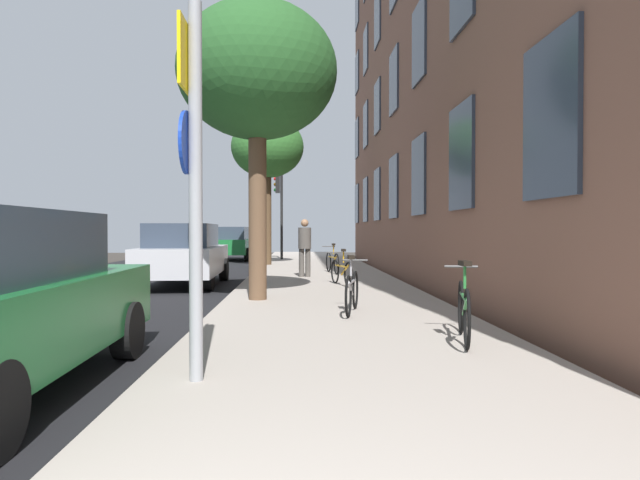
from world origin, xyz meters
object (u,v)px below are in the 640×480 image
object	(u,v)px
sign_post	(193,164)
car_2	(232,243)
bicycle_0	(464,309)
car_1	(184,254)
tree_far	(267,148)
pedestrian_0	(305,244)
bicycle_2	(342,271)
traffic_light	(280,202)
tree_near	(257,73)
bicycle_3	(332,262)
bicycle_1	(352,290)

from	to	relation	value
sign_post	car_2	distance (m)	22.39
bicycle_0	car_1	size ratio (longest dim) A/B	0.38
tree_far	pedestrian_0	size ratio (longest dim) A/B	3.49
bicycle_2	pedestrian_0	world-z (taller)	pedestrian_0
traffic_light	car_2	size ratio (longest dim) A/B	0.99
tree_near	pedestrian_0	distance (m)	6.32
bicycle_3	tree_near	bearing A→B (deg)	-105.94
pedestrian_0	tree_far	bearing A→B (deg)	103.34
tree_near	pedestrian_0	bearing A→B (deg)	79.39
sign_post	bicycle_2	distance (m)	8.84
tree_near	bicycle_3	distance (m)	7.87
tree_far	bicycle_1	size ratio (longest dim) A/B	3.62
tree_near	bicycle_0	world-z (taller)	tree_near
traffic_light	tree_near	bearing A→B (deg)	-89.74
pedestrian_0	car_1	bearing A→B (deg)	-157.45
tree_near	car_2	xyz separation A→B (m)	(-2.43, 16.42, -3.64)
tree_near	car_2	distance (m)	16.99
sign_post	traffic_light	world-z (taller)	traffic_light
sign_post	car_2	world-z (taller)	sign_post
tree_far	bicycle_3	world-z (taller)	tree_far
tree_near	car_1	bearing A→B (deg)	119.52
traffic_light	bicycle_1	world-z (taller)	traffic_light
car_2	car_1	bearing A→B (deg)	-88.96
bicycle_1	pedestrian_0	world-z (taller)	pedestrian_0
traffic_light	bicycle_0	xyz separation A→B (m)	(2.85, -19.35, -2.30)
tree_far	bicycle_1	distance (m)	13.70
sign_post	tree_far	size ratio (longest dim) A/B	0.58
bicycle_3	car_2	bearing A→B (deg)	113.46
traffic_light	bicycle_0	distance (m)	19.70
tree_near	bicycle_3	bearing A→B (deg)	74.06
car_1	bicycle_0	bearing A→B (deg)	-58.32
sign_post	bicycle_2	world-z (taller)	sign_post
sign_post	car_1	xyz separation A→B (m)	(-2.06, 9.73, -1.20)
tree_far	car_2	xyz separation A→B (m)	(-2.03, 5.39, -3.84)
bicycle_0	bicycle_1	xyz separation A→B (m)	(-1.13, 2.34, -0.02)
traffic_light	pedestrian_0	bearing A→B (deg)	-84.00
bicycle_1	car_2	size ratio (longest dim) A/B	0.40
tree_near	bicycle_1	size ratio (longest dim) A/B	3.57
sign_post	car_1	size ratio (longest dim) A/B	0.76
car_1	pedestrian_0	bearing A→B (deg)	22.55
tree_near	car_1	distance (m)	5.77
bicycle_0	bicycle_3	bearing A→B (deg)	94.90
bicycle_2	car_1	distance (m)	4.26
bicycle_0	car_2	distance (m)	21.25
bicycle_0	bicycle_1	bearing A→B (deg)	115.71
tree_far	traffic_light	bearing A→B (deg)	85.41
bicycle_3	car_2	xyz separation A→B (m)	(-4.30, 9.90, 0.36)
sign_post	pedestrian_0	xyz separation A→B (m)	(1.13, 11.05, -0.97)
car_1	bicycle_2	bearing A→B (deg)	-17.21
sign_post	car_2	size ratio (longest dim) A/B	0.84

